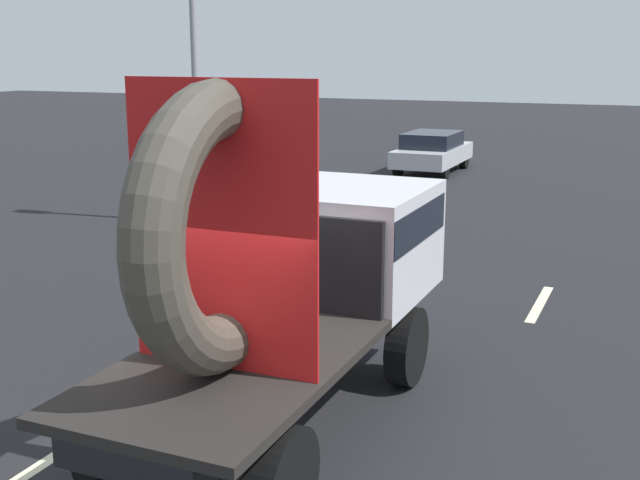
% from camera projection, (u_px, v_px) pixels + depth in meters
% --- Properties ---
extents(ground_plane, '(120.00, 120.00, 0.00)m').
position_uv_depth(ground_plane, '(228.00, 453.00, 8.30)').
color(ground_plane, black).
extents(flatbed_truck, '(2.02, 5.63, 3.84)m').
position_uv_depth(flatbed_truck, '(302.00, 263.00, 8.86)').
color(flatbed_truck, black).
rests_on(flatbed_truck, ground_plane).
extents(distant_sedan, '(1.81, 4.23, 1.38)m').
position_uv_depth(distant_sedan, '(432.00, 151.00, 27.40)').
color(distant_sedan, black).
rests_on(distant_sedan, ground_plane).
extents(traffic_light, '(0.42, 0.36, 6.62)m').
position_uv_depth(traffic_light, '(194.00, 43.00, 18.48)').
color(traffic_light, gray).
rests_on(traffic_light, ground_plane).
extents(lane_dash_left_far, '(0.16, 2.78, 0.01)m').
position_uv_depth(lane_dash_left_far, '(336.00, 273.00, 15.00)').
color(lane_dash_left_far, beige).
rests_on(lane_dash_left_far, ground_plane).
extents(lane_dash_right_far, '(0.16, 2.08, 0.01)m').
position_uv_depth(lane_dash_right_far, '(540.00, 304.00, 13.19)').
color(lane_dash_right_far, beige).
rests_on(lane_dash_right_far, ground_plane).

